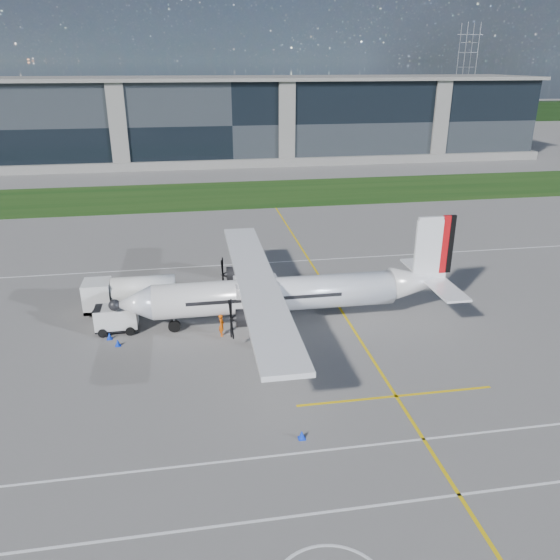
% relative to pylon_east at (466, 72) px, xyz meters
% --- Properties ---
extents(ground, '(400.00, 400.00, 0.00)m').
position_rel_pylon_east_xyz_m(ground, '(-85.00, -110.00, -15.00)').
color(ground, slate).
rests_on(ground, ground).
extents(grass_strip, '(400.00, 18.00, 0.04)m').
position_rel_pylon_east_xyz_m(grass_strip, '(-85.00, -102.00, -14.98)').
color(grass_strip, '#15390F').
rests_on(grass_strip, ground).
extents(terminal_building, '(120.00, 20.00, 15.00)m').
position_rel_pylon_east_xyz_m(terminal_building, '(-85.00, -70.00, -7.50)').
color(terminal_building, black).
rests_on(terminal_building, ground).
extents(tree_line, '(400.00, 6.00, 6.00)m').
position_rel_pylon_east_xyz_m(tree_line, '(-85.00, -10.00, -12.00)').
color(tree_line, black).
rests_on(tree_line, ground).
extents(pylon_east, '(9.00, 4.60, 30.00)m').
position_rel_pylon_east_xyz_m(pylon_east, '(0.00, 0.00, 0.00)').
color(pylon_east, gray).
rests_on(pylon_east, ground).
extents(yellow_taxiway_centerline, '(0.20, 70.00, 0.01)m').
position_rel_pylon_east_xyz_m(yellow_taxiway_centerline, '(-82.00, -140.00, -14.99)').
color(yellow_taxiway_centerline, yellow).
rests_on(yellow_taxiway_centerline, ground).
extents(white_lane_line, '(90.00, 0.15, 0.01)m').
position_rel_pylon_east_xyz_m(white_lane_line, '(-85.00, -164.00, -14.99)').
color(white_lane_line, white).
rests_on(white_lane_line, ground).
extents(turboprop_aircraft, '(25.23, 26.17, 7.85)m').
position_rel_pylon_east_xyz_m(turboprop_aircraft, '(-86.59, -145.42, -11.07)').
color(turboprop_aircraft, white).
rests_on(turboprop_aircraft, ground).
extents(fuel_tanker_truck, '(7.46, 2.43, 2.80)m').
position_rel_pylon_east_xyz_m(fuel_tanker_truck, '(-98.90, -141.13, -13.60)').
color(fuel_tanker_truck, silver).
rests_on(fuel_tanker_truck, ground).
extents(baggage_tug, '(3.19, 1.91, 1.91)m').
position_rel_pylon_east_xyz_m(baggage_tug, '(-99.11, -144.58, -14.04)').
color(baggage_tug, silver).
rests_on(baggage_tug, ground).
extents(ground_crew_person, '(0.64, 0.83, 1.89)m').
position_rel_pylon_east_xyz_m(ground_crew_person, '(-91.63, -146.58, -14.06)').
color(ground_crew_person, '#F25907').
rests_on(ground_crew_person, ground).
extents(safety_cone_fwd, '(0.36, 0.36, 0.50)m').
position_rel_pylon_east_xyz_m(safety_cone_fwd, '(-99.56, -145.84, -14.75)').
color(safety_cone_fwd, '#0C33DC').
rests_on(safety_cone_fwd, ground).
extents(safety_cone_nose_port, '(0.36, 0.36, 0.50)m').
position_rel_pylon_east_xyz_m(safety_cone_nose_port, '(-98.86, -146.95, -14.75)').
color(safety_cone_nose_port, '#0C33DC').
rests_on(safety_cone_nose_port, ground).
extents(safety_cone_portwing, '(0.36, 0.36, 0.50)m').
position_rel_pylon_east_xyz_m(safety_cone_portwing, '(-88.29, -158.90, -14.75)').
color(safety_cone_portwing, '#0C33DC').
rests_on(safety_cone_portwing, ground).
extents(safety_cone_stbdwing, '(0.36, 0.36, 0.50)m').
position_rel_pylon_east_xyz_m(safety_cone_stbdwing, '(-88.21, -132.50, -14.75)').
color(safety_cone_stbdwing, '#0C33DC').
rests_on(safety_cone_stbdwing, ground).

